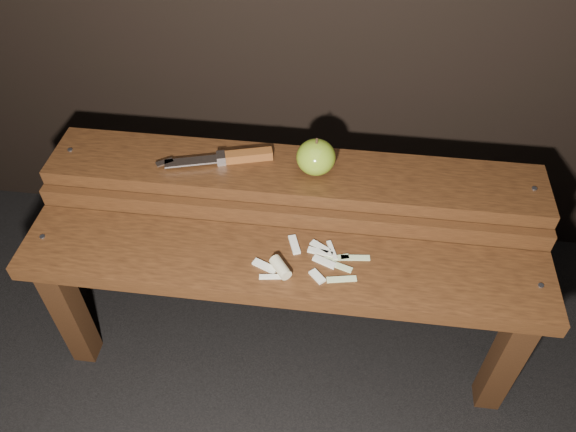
# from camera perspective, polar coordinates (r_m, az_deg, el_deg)

# --- Properties ---
(ground) EXTENTS (60.00, 60.00, 0.00)m
(ground) POSITION_cam_1_polar(r_m,az_deg,el_deg) (1.63, -0.27, -12.65)
(ground) COLOR black
(bench_front_tier) EXTENTS (1.20, 0.20, 0.42)m
(bench_front_tier) POSITION_cam_1_polar(r_m,az_deg,el_deg) (1.30, -0.68, -6.79)
(bench_front_tier) COLOR black
(bench_front_tier) RESTS_ON ground
(bench_rear_tier) EXTENTS (1.20, 0.21, 0.50)m
(bench_rear_tier) POSITION_cam_1_polar(r_m,az_deg,el_deg) (1.40, 0.54, 2.05)
(bench_rear_tier) COLOR black
(bench_rear_tier) RESTS_ON ground
(apple) EXTENTS (0.09, 0.09, 0.10)m
(apple) POSITION_cam_1_polar(r_m,az_deg,el_deg) (1.32, 2.86, 5.99)
(apple) COLOR olive
(apple) RESTS_ON bench_rear_tier
(knife) EXTENTS (0.28, 0.10, 0.02)m
(knife) POSITION_cam_1_polar(r_m,az_deg,el_deg) (1.37, -5.50, 5.98)
(knife) COLOR brown
(knife) RESTS_ON bench_rear_tier
(apple_scraps) EXTENTS (0.26, 0.14, 0.03)m
(apple_scraps) POSITION_cam_1_polar(r_m,az_deg,el_deg) (1.24, 1.31, -4.82)
(apple_scraps) COLOR beige
(apple_scraps) RESTS_ON bench_front_tier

